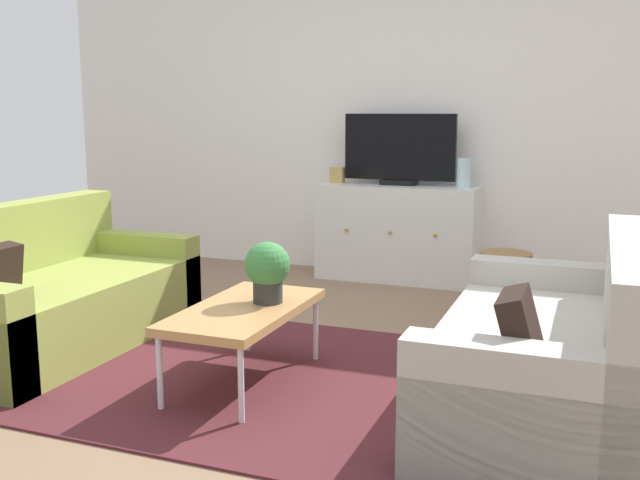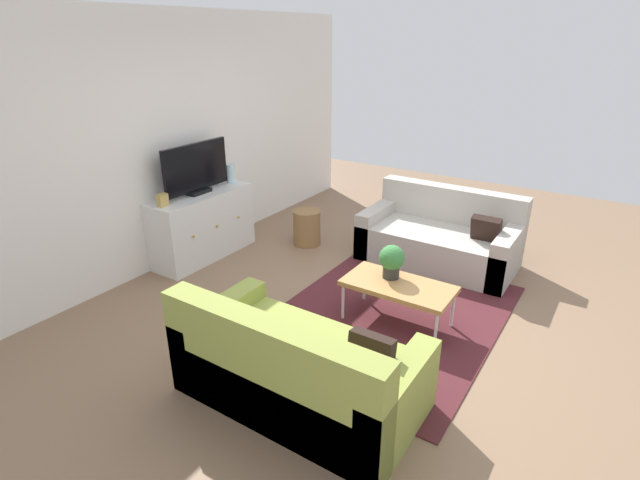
# 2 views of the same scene
# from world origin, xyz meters

# --- Properties ---
(ground_plane) EXTENTS (10.00, 10.00, 0.00)m
(ground_plane) POSITION_xyz_m (0.00, 0.00, 0.00)
(ground_plane) COLOR #84664C
(wall_back) EXTENTS (6.40, 0.12, 2.70)m
(wall_back) POSITION_xyz_m (0.00, 2.55, 1.35)
(wall_back) COLOR white
(wall_back) RESTS_ON ground_plane
(area_rug) EXTENTS (2.50, 1.90, 0.01)m
(area_rug) POSITION_xyz_m (0.00, -0.15, 0.01)
(area_rug) COLOR #4C1E23
(area_rug) RESTS_ON ground_plane
(couch_left_side) EXTENTS (0.89, 1.69, 0.82)m
(couch_left_side) POSITION_xyz_m (-1.44, -0.10, 0.27)
(couch_left_side) COLOR olive
(couch_left_side) RESTS_ON ground_plane
(couch_right_side) EXTENTS (0.89, 1.69, 0.82)m
(couch_right_side) POSITION_xyz_m (1.44, -0.10, 0.27)
(couch_right_side) COLOR #B2ADA3
(couch_right_side) RESTS_ON ground_plane
(coffee_table) EXTENTS (0.50, 0.97, 0.40)m
(coffee_table) POSITION_xyz_m (-0.07, -0.25, 0.37)
(coffee_table) COLOR #B7844C
(coffee_table) RESTS_ON ground_plane
(potted_plant) EXTENTS (0.23, 0.23, 0.31)m
(potted_plant) POSITION_xyz_m (0.01, -0.14, 0.58)
(potted_plant) COLOR #2D2D2D
(potted_plant) RESTS_ON coffee_table
(tv_console) EXTENTS (1.28, 0.47, 0.77)m
(tv_console) POSITION_xyz_m (0.04, 2.27, 0.39)
(tv_console) COLOR silver
(tv_console) RESTS_ON ground_plane
(flat_screen_tv) EXTENTS (0.91, 0.16, 0.56)m
(flat_screen_tv) POSITION_xyz_m (0.04, 2.29, 1.05)
(flat_screen_tv) COLOR black
(flat_screen_tv) RESTS_ON tv_console
(glass_vase) EXTENTS (0.11, 0.11, 0.23)m
(glass_vase) POSITION_xyz_m (0.56, 2.27, 0.89)
(glass_vase) COLOR silver
(glass_vase) RESTS_ON tv_console
(mantel_clock) EXTENTS (0.11, 0.07, 0.13)m
(mantel_clock) POSITION_xyz_m (-0.48, 2.27, 0.84)
(mantel_clock) COLOR tan
(mantel_clock) RESTS_ON tv_console
(wicker_basket) EXTENTS (0.34, 0.34, 0.44)m
(wicker_basket) POSITION_xyz_m (1.00, 1.47, 0.22)
(wicker_basket) COLOR olive
(wicker_basket) RESTS_ON ground_plane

